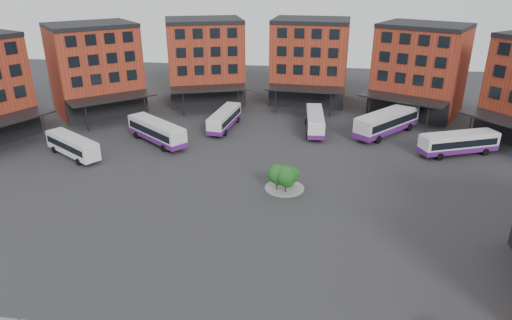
# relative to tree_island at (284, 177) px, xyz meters

# --- Properties ---
(ground) EXTENTS (160.00, 160.00, 0.00)m
(ground) POSITION_rel_tree_island_xyz_m (-1.96, -11.41, -1.72)
(ground) COLOR #28282B
(ground) RESTS_ON ground
(main_building) EXTENTS (94.14, 42.48, 14.60)m
(main_building) POSITION_rel_tree_island_xyz_m (-6.73, 26.84, 5.50)
(main_building) COLOR maroon
(main_building) RESTS_ON ground
(tree_island) EXTENTS (4.40, 4.40, 3.14)m
(tree_island) POSITION_rel_tree_island_xyz_m (0.00, 0.00, 0.00)
(tree_island) COLOR gray
(tree_island) RESTS_ON ground
(bus_a) EXTENTS (9.33, 7.16, 2.74)m
(bus_a) POSITION_rel_tree_island_xyz_m (-27.91, 6.13, -0.10)
(bus_a) COLOR white
(bus_a) RESTS_ON ground
(bus_b) EXTENTS (10.28, 8.91, 3.13)m
(bus_b) POSITION_rel_tree_island_xyz_m (-18.83, 12.47, -0.03)
(bus_b) COLOR silver
(bus_b) RESTS_ON ground
(bus_c) EXTENTS (3.43, 10.25, 2.83)m
(bus_c) POSITION_rel_tree_island_xyz_m (-10.72, 19.89, -0.19)
(bus_c) COLOR white
(bus_c) RESTS_ON ground
(bus_d) EXTENTS (3.10, 10.53, 2.93)m
(bus_d) POSITION_rel_tree_island_xyz_m (2.90, 20.44, -0.13)
(bus_d) COLOR white
(bus_d) RESTS_ON ground
(bus_e) EXTENTS (10.30, 11.38, 3.52)m
(bus_e) POSITION_rel_tree_island_xyz_m (13.35, 20.53, 0.19)
(bus_e) COLOR silver
(bus_e) RESTS_ON ground
(bus_f) EXTENTS (10.73, 6.23, 2.98)m
(bus_f) POSITION_rel_tree_island_xyz_m (21.69, 13.81, -0.11)
(bus_f) COLOR white
(bus_f) RESTS_ON ground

